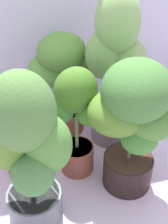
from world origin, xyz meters
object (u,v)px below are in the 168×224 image
(potted_plant_front_right, at_px, (133,118))
(potted_plant_front_left, at_px, (27,147))
(nutrient_bottle, at_px, (15,160))
(potted_plant_back_center, at_px, (62,75))
(potted_plant_back_right, at_px, (115,59))
(potted_plant_center, at_px, (76,116))

(potted_plant_front_right, xyz_separation_m, potted_plant_front_left, (-0.53, -0.09, 0.01))
(nutrient_bottle, bearing_deg, potted_plant_back_center, 43.38)
(potted_plant_front_right, distance_m, potted_plant_front_left, 0.54)
(potted_plant_back_right, distance_m, potted_plant_front_left, 0.77)
(potted_plant_back_center, height_order, potted_plant_center, potted_plant_back_center)
(potted_plant_center, xyz_separation_m, nutrient_bottle, (-0.37, 0.06, -0.31))
(potted_plant_center, bearing_deg, potted_plant_back_right, 38.15)
(potted_plant_front_right, xyz_separation_m, potted_plant_center, (-0.25, 0.18, -0.07))
(potted_plant_back_right, distance_m, potted_plant_center, 0.42)
(potted_plant_front_right, height_order, potted_plant_back_center, potted_plant_front_right)
(potted_plant_front_right, relative_size, nutrient_bottle, 3.86)
(potted_plant_front_left, bearing_deg, potted_plant_center, 43.55)
(potted_plant_center, bearing_deg, potted_plant_front_left, -136.45)
(potted_plant_back_right, height_order, potted_plant_center, potted_plant_back_right)
(nutrient_bottle, bearing_deg, potted_plant_front_left, -76.37)
(potted_plant_center, relative_size, nutrient_bottle, 3.40)
(potted_plant_center, bearing_deg, nutrient_bottle, 170.03)
(potted_plant_front_right, relative_size, potted_plant_front_left, 0.93)
(potted_plant_back_right, bearing_deg, potted_plant_front_right, -96.42)
(potted_plant_front_right, distance_m, nutrient_bottle, 0.76)
(potted_plant_back_right, height_order, potted_plant_front_left, potted_plant_back_right)
(potted_plant_back_center, bearing_deg, potted_plant_front_left, -113.04)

